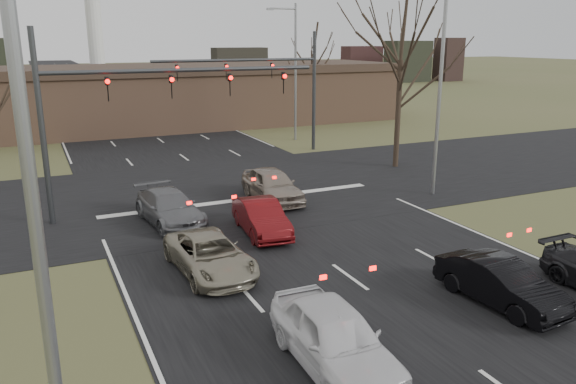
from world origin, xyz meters
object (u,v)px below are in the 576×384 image
mast_arm_near (123,99)px  car_grey_ahead (169,208)px  car_silver_suv (210,255)px  building (164,96)px  car_black_hatch (500,283)px  mast_arm_far (276,78)px  streetlight_left (48,197)px  streetlight_right_far (293,66)px  streetlight_right_near (438,81)px  car_white_sedan (335,337)px  car_silver_ahead (272,185)px  car_red_ahead (261,217)px

mast_arm_near → car_grey_ahead: 4.98m
car_silver_suv → building: bearing=76.7°
building → car_black_hatch: 38.51m
mast_arm_far → streetlight_left: streetlight_left is taller
streetlight_left → streetlight_right_far: size_ratio=1.00×
building → streetlight_right_far: streetlight_right_far is taller
streetlight_left → streetlight_right_far: 35.92m
streetlight_right_near → car_white_sedan: size_ratio=2.20×
car_grey_ahead → car_silver_ahead: (5.25, 1.32, 0.10)m
mast_arm_far → car_red_ahead: 17.02m
mast_arm_near → streetlight_right_near: bearing=-12.1°
mast_arm_far → car_white_sedan: (-9.18, -24.29, -4.24)m
streetlight_right_near → car_white_sedan: (-11.82, -11.29, -4.81)m
car_white_sedan → car_red_ahead: (2.01, 9.48, -0.10)m
mast_arm_far → car_grey_ahead: size_ratio=2.34×
mast_arm_far → car_silver_suv: 20.90m
mast_arm_far → car_black_hatch: size_ratio=2.74×
car_silver_suv → car_black_hatch: size_ratio=1.12×
building → streetlight_left: bearing=-104.4°
mast_arm_near → streetlight_left: bearing=-101.9°
building → streetlight_right_far: 13.53m
building → mast_arm_near: mast_arm_near is taller
car_silver_suv → car_black_hatch: bearing=-42.3°
car_black_hatch → streetlight_right_far: bearing=72.4°
mast_arm_near → building: bearing=73.9°
car_grey_ahead → car_red_ahead: 4.11m
building → mast_arm_far: 15.75m
mast_arm_near → car_red_ahead: 7.78m
car_black_hatch → car_red_ahead: size_ratio=0.99×
building → car_black_hatch: size_ratio=10.46×
building → car_silver_ahead: building is taller
streetlight_right_near → car_black_hatch: 12.93m
mast_arm_near → car_black_hatch: mast_arm_near is taller
car_silver_suv → streetlight_left: bearing=-120.4°
streetlight_right_near → streetlight_right_far: 17.01m
car_black_hatch → car_grey_ahead: car_grey_ahead is taller
car_black_hatch → car_silver_ahead: (-1.75, 12.75, 0.12)m
mast_arm_far → car_silver_suv: size_ratio=2.45×
building → streetlight_left: streetlight_left is taller
mast_arm_near → car_silver_suv: bearing=-80.9°
car_red_ahead → mast_arm_far: bearing=69.6°
mast_arm_far → car_silver_ahead: 12.52m
mast_arm_near → mast_arm_far: size_ratio=1.09×
mast_arm_far → car_white_sedan: bearing=-110.7°
mast_arm_near → car_black_hatch: (8.23, -13.45, -4.41)m
car_silver_suv → car_white_sedan: size_ratio=1.00×
car_silver_suv → car_grey_ahead: bearing=87.1°
car_grey_ahead → car_black_hatch: bearing=-64.5°
car_silver_ahead → streetlight_right_near: bearing=-15.7°
car_grey_ahead → car_red_ahead: size_ratio=1.16×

